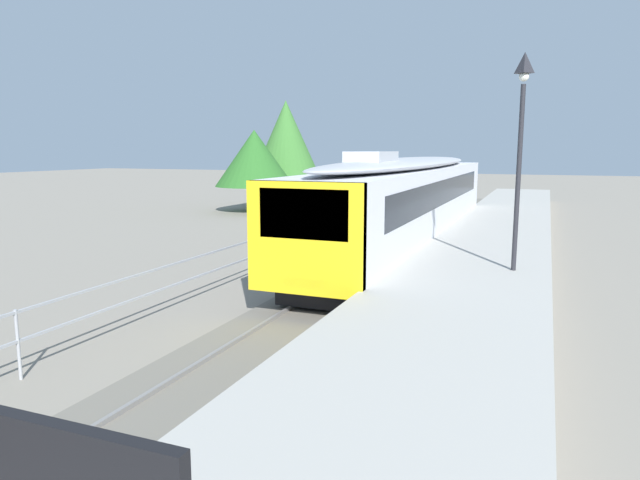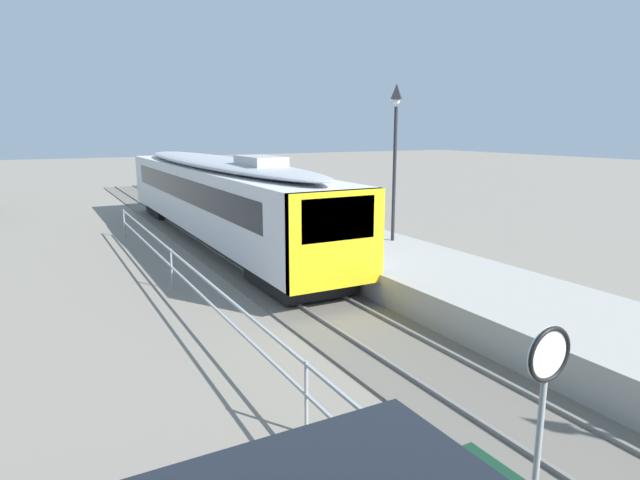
{
  "view_description": "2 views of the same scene",
  "coord_description": "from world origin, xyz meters",
  "views": [
    {
      "loc": [
        4.95,
        5.34,
        3.93
      ],
      "look_at": [
        0.0,
        17.68,
        1.8
      ],
      "focal_mm": 31.68,
      "sensor_mm": 36.0,
      "label": 1
    },
    {
      "loc": [
        -6.78,
        5.08,
        4.78
      ],
      "look_at": [
        0.0,
        17.68,
        1.8
      ],
      "focal_mm": 30.14,
      "sensor_mm": 36.0,
      "label": 2
    }
  ],
  "objects": [
    {
      "name": "platform_lamp_mid_platform",
      "position": [
        4.29,
        20.22,
        4.62
      ],
      "size": [
        0.34,
        0.34,
        5.35
      ],
      "color": "#232328",
      "rests_on": "station_platform"
    },
    {
      "name": "ground_plane",
      "position": [
        -3.0,
        22.0,
        0.0
      ],
      "size": [
        160.0,
        160.0,
        0.0
      ],
      "primitive_type": "plane",
      "color": "gray"
    },
    {
      "name": "station_platform",
      "position": [
        3.25,
        22.0,
        0.45
      ],
      "size": [
        3.9,
        60.0,
        0.9
      ],
      "primitive_type": "cube",
      "color": "#A8A59E",
      "rests_on": "ground"
    },
    {
      "name": "track_rails",
      "position": [
        0.0,
        22.0,
        0.03
      ],
      "size": [
        3.2,
        60.0,
        0.14
      ],
      "color": "#6B665B",
      "rests_on": "ground"
    },
    {
      "name": "carpark_fence",
      "position": [
        -3.3,
        12.0,
        0.91
      ],
      "size": [
        0.06,
        36.06,
        1.25
      ],
      "color": "#9EA0A5",
      "rests_on": "ground"
    },
    {
      "name": "commuter_train",
      "position": [
        0.0,
        26.94,
        2.15
      ],
      "size": [
        2.82,
        20.76,
        3.74
      ],
      "color": "silver",
      "rests_on": "track_rails"
    },
    {
      "name": "speed_limit_sign",
      "position": [
        -2.26,
        8.51,
        2.12
      ],
      "size": [
        0.61,
        0.1,
        2.81
      ],
      "color": "#9EA0A5",
      "rests_on": "ground"
    }
  ]
}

